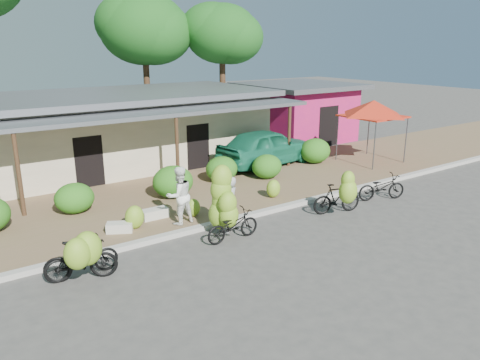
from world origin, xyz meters
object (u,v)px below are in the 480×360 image
object	(u,v)px
bike_far_left	(83,256)
tree_center_right	(140,27)
bike_center	(226,209)
sack_near	(155,214)
bike_left	(80,259)
bike_right	(340,195)
tree_near_right	(218,32)
red_canopy	(374,108)
bike_far_right	(382,187)
teal_van	(266,147)
bystander	(179,195)
vendor	(229,205)
sack_far	(120,227)

from	to	relation	value
bike_far_left	tree_center_right	bearing A→B (deg)	-27.48
bike_center	sack_near	bearing A→B (deg)	26.92
bike_left	bike_right	bearing A→B (deg)	-73.24
tree_near_right	red_canopy	size ratio (longest dim) A/B	2.22
bike_far_left	bike_far_right	xyz separation A→B (m)	(10.68, -0.21, -0.11)
bike_far_left	sack_near	size ratio (longest dim) A/B	2.11
tree_center_right	tree_near_right	world-z (taller)	tree_center_right
bike_center	teal_van	world-z (taller)	bike_center
bike_right	teal_van	size ratio (longest dim) A/B	0.36
sack_near	bystander	world-z (taller)	bystander
bike_far_right	bike_far_left	bearing A→B (deg)	109.52
bike_far_left	bike_far_right	bearing A→B (deg)	-89.92
bike_left	sack_near	world-z (taller)	bike_left
bike_far_left	vendor	xyz separation A→B (m)	(4.48, 0.40, 0.29)
bike_far_left	teal_van	distance (m)	11.66
red_canopy	bike_center	world-z (taller)	red_canopy
tree_near_right	bike_far_left	xyz separation A→B (m)	(-12.56, -13.65, -5.52)
bike_far_left	sack_near	world-z (taller)	bike_far_left
vendor	bystander	distance (m)	1.60
tree_center_right	red_canopy	xyz separation A→B (m)	(6.01, -12.05, -3.74)
bystander	teal_van	bearing A→B (deg)	-151.02
bike_right	bike_far_right	world-z (taller)	bike_right
bike_far_left	bike_left	xyz separation A→B (m)	(-0.12, -0.16, 0.03)
red_canopy	sack_far	size ratio (longest dim) A/B	4.67
bike_right	sack_near	size ratio (longest dim) A/B	2.10
tree_center_right	vendor	world-z (taller)	tree_center_right
tree_near_right	teal_van	xyz separation A→B (m)	(-2.45, -7.83, -5.14)
bike_far_left	sack_near	xyz separation A→B (m)	(3.01, 2.50, -0.31)
tree_near_right	bike_far_left	world-z (taller)	tree_near_right
tree_center_right	bike_far_left	distance (m)	18.75
bike_left	sack_near	size ratio (longest dim) A/B	2.09
sack_far	bike_left	bearing A→B (deg)	-129.09
sack_near	sack_far	size ratio (longest dim) A/B	1.13
bike_left	bike_right	distance (m)	8.40
sack_far	bystander	bearing A→B (deg)	-12.97
sack_near	sack_far	bearing A→B (deg)	-161.33
bike_center	bike_far_right	world-z (taller)	bike_center
bike_far_left	bike_left	size ratio (longest dim) A/B	1.01
sack_near	teal_van	bearing A→B (deg)	25.07
bystander	bike_center	bearing A→B (deg)	114.15
bike_far_right	teal_van	size ratio (longest dim) A/B	0.39
tree_near_right	teal_van	bearing A→B (deg)	-107.40
bike_left	teal_van	xyz separation A→B (m)	(10.22, 5.97, 0.35)
tree_center_right	bike_far_right	size ratio (longest dim) A/B	4.34
tree_near_right	sack_far	xyz separation A→B (m)	(-10.88, -11.60, -5.84)
bike_center	bike_far_right	size ratio (longest dim) A/B	1.12
tree_center_right	bike_center	size ratio (longest dim) A/B	3.87
sack_near	bystander	distance (m)	1.23
vendor	bike_center	bearing A→B (deg)	22.26
sack_near	bystander	bearing A→B (deg)	-62.19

